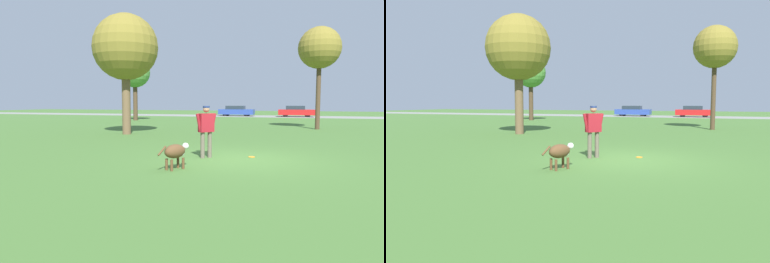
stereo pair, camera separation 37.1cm
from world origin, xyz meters
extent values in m
plane|color=#426B2D|center=(0.00, 0.00, 0.00)|extent=(120.00, 120.00, 0.00)
cube|color=gray|center=(0.00, 32.37, 0.01)|extent=(120.00, 6.00, 0.01)
cylinder|color=#665B4C|center=(-0.96, 0.08, 0.40)|extent=(0.18, 0.18, 0.81)
cylinder|color=#665B4C|center=(-1.13, -0.12, 0.40)|extent=(0.18, 0.18, 0.81)
cube|color=maroon|center=(-1.04, -0.02, 1.09)|extent=(0.48, 0.50, 0.57)
cylinder|color=maroon|center=(-0.87, 0.18, 1.09)|extent=(0.20, 0.21, 0.58)
cylinder|color=maroon|center=(-1.22, -0.22, 1.09)|extent=(0.20, 0.21, 0.58)
sphere|color=#A87A5B|center=(-1.04, -0.02, 1.51)|extent=(0.28, 0.28, 0.20)
cylinder|color=navy|center=(-1.04, -0.02, 1.58)|extent=(0.30, 0.30, 0.06)
ellipsoid|color=brown|center=(-1.29, -2.08, 0.47)|extent=(0.61, 0.74, 0.36)
ellipsoid|color=white|center=(-1.21, -1.92, 0.41)|extent=(0.31, 0.29, 0.20)
sphere|color=white|center=(-1.12, -1.73, 0.57)|extent=(0.23, 0.23, 0.17)
cylinder|color=brown|center=(-1.29, -1.85, 0.15)|extent=(0.09, 0.09, 0.29)
cylinder|color=brown|center=(-1.11, -1.94, 0.15)|extent=(0.09, 0.09, 0.29)
cylinder|color=brown|center=(-1.46, -2.21, 0.15)|extent=(0.09, 0.09, 0.29)
cylinder|color=brown|center=(-1.29, -2.30, 0.15)|extent=(0.09, 0.09, 0.29)
cylinder|color=brown|center=(-1.48, -2.46, 0.53)|extent=(0.16, 0.26, 0.24)
cylinder|color=orange|center=(0.29, 0.54, 0.01)|extent=(0.20, 0.20, 0.02)
torus|color=orange|center=(0.29, 0.54, 0.01)|extent=(0.21, 0.21, 0.02)
cylinder|color=#4C3826|center=(-13.54, 19.23, 1.74)|extent=(0.42, 0.42, 3.48)
sphere|color=#4C8938|center=(-13.54, 19.23, 4.56)|extent=(2.88, 2.88, 2.88)
cylinder|color=#4C3826|center=(2.63, 13.03, 2.08)|extent=(0.28, 0.28, 4.16)
sphere|color=olive|center=(2.63, 13.03, 5.14)|extent=(2.62, 2.62, 2.62)
cylinder|color=brown|center=(-7.29, 6.25, 1.67)|extent=(0.46, 0.46, 3.33)
sphere|color=olive|center=(-7.29, 6.25, 4.64)|extent=(3.49, 3.49, 3.49)
cube|color=#284293|center=(-6.31, 32.49, 0.53)|extent=(4.37, 1.79, 0.64)
cube|color=#232D38|center=(-6.44, 32.49, 1.07)|extent=(2.28, 1.53, 0.44)
cylinder|color=black|center=(-5.00, 33.23, 0.30)|extent=(0.60, 0.20, 0.60)
cylinder|color=black|center=(-5.01, 31.72, 0.30)|extent=(0.60, 0.20, 0.60)
cylinder|color=black|center=(-7.61, 33.25, 0.30)|extent=(0.60, 0.20, 0.60)
cylinder|color=black|center=(-7.62, 31.74, 0.30)|extent=(0.60, 0.20, 0.60)
cube|color=red|center=(0.91, 32.10, 0.55)|extent=(4.16, 1.85, 0.64)
cube|color=#232D38|center=(0.79, 32.09, 1.09)|extent=(2.18, 1.55, 0.44)
cylinder|color=black|center=(2.12, 32.88, 0.33)|extent=(0.67, 0.22, 0.67)
cylinder|color=black|center=(2.17, 31.38, 0.33)|extent=(0.67, 0.22, 0.67)
cylinder|color=black|center=(-0.34, 32.81, 0.33)|extent=(0.67, 0.22, 0.67)
cylinder|color=black|center=(-0.30, 31.31, 0.33)|extent=(0.67, 0.22, 0.67)
camera|label=1|loc=(1.84, -10.16, 1.72)|focal=32.00mm
camera|label=2|loc=(2.19, -10.04, 1.72)|focal=32.00mm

